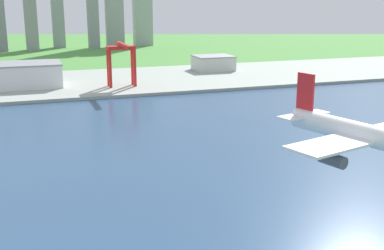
{
  "coord_description": "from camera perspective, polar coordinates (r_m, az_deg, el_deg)",
  "views": [
    {
      "loc": [
        -46.29,
        69.77,
        70.49
      ],
      "look_at": [
        19.23,
        258.9,
        19.08
      ],
      "focal_mm": 46.28,
      "sensor_mm": 36.0,
      "label": 1
    }
  ],
  "objects": [
    {
      "name": "airplane_landing",
      "position": [
        99.8,
        20.18,
        -1.37
      ],
      "size": [
        36.04,
        42.67,
        14.23
      ],
      "color": "white"
    },
    {
      "name": "port_crane_red",
      "position": [
        393.43,
        -8.11,
        8.0
      ],
      "size": [
        21.87,
        47.15,
        34.55
      ],
      "color": "red",
      "rests_on": "industrial_pier"
    },
    {
      "name": "ground_plane",
      "position": [
        245.19,
        -7.42,
        -2.43
      ],
      "size": [
        2400.0,
        2400.0,
        0.0
      ],
      "primitive_type": "plane",
      "color": "#4C8F3E"
    },
    {
      "name": "warehouse_annex",
      "position": [
        485.65,
        2.46,
        7.18
      ],
      "size": [
        36.58,
        31.12,
        13.98
      ],
      "color": "silver",
      "rests_on": "industrial_pier"
    },
    {
      "name": "distant_skyline",
      "position": [
        741.76,
        -18.19,
        12.93
      ],
      "size": [
        352.75,
        70.73,
        157.85
      ],
      "color": "gray",
      "rests_on": "ground"
    },
    {
      "name": "water_bay",
      "position": [
        189.95,
        -3.65,
        -7.39
      ],
      "size": [
        840.0,
        360.0,
        0.15
      ],
      "primitive_type": "cube",
      "color": "#2D4C70",
      "rests_on": "ground"
    },
    {
      "name": "warehouse_main",
      "position": [
        415.75,
        -19.2,
        5.49
      ],
      "size": [
        63.47,
        40.78,
        18.55
      ],
      "color": "white",
      "rests_on": "industrial_pier"
    },
    {
      "name": "industrial_pier",
      "position": [
        428.41,
        -12.7,
        4.75
      ],
      "size": [
        840.0,
        140.0,
        2.5
      ],
      "primitive_type": "cube",
      "color": "#9CA69B",
      "rests_on": "ground"
    }
  ]
}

